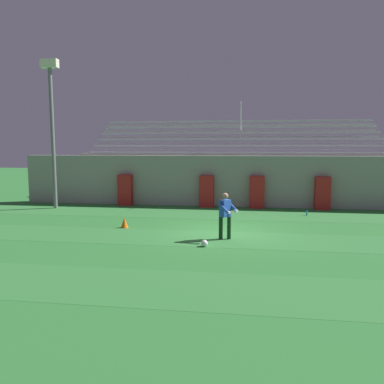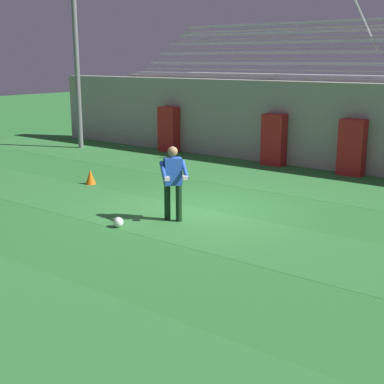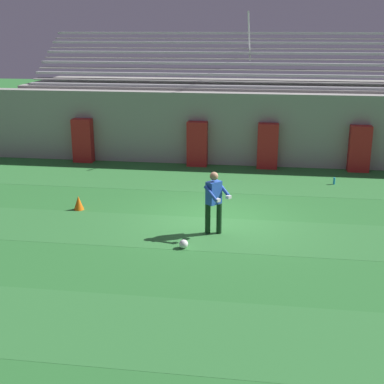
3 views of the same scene
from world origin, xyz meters
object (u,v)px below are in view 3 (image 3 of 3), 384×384
(goalkeeper, at_px, (214,199))
(water_bottle, at_px, (334,181))
(padding_pillar_gate_left, at_px, (197,144))
(traffic_cone, at_px, (79,203))
(padding_pillar_gate_right, at_px, (268,146))
(soccer_ball, at_px, (184,244))
(padding_pillar_far_right, at_px, (359,149))
(padding_pillar_far_left, at_px, (83,141))

(goalkeeper, height_order, water_bottle, goalkeeper)
(water_bottle, bearing_deg, padding_pillar_gate_left, 159.01)
(traffic_cone, bearing_deg, padding_pillar_gate_right, 46.23)
(padding_pillar_gate_left, height_order, padding_pillar_gate_right, same)
(goalkeeper, height_order, traffic_cone, goalkeeper)
(goalkeeper, relative_size, soccer_ball, 7.59)
(padding_pillar_gate_right, distance_m, padding_pillar_far_right, 3.40)
(padding_pillar_far_left, relative_size, soccer_ball, 7.88)
(padding_pillar_far_left, xyz_separation_m, water_bottle, (9.66, -1.93, -0.75))
(padding_pillar_far_left, xyz_separation_m, padding_pillar_far_right, (10.74, 0.00, 0.00))
(padding_pillar_gate_left, distance_m, padding_pillar_far_right, 6.11)
(padding_pillar_far_left, xyz_separation_m, soccer_ball, (5.38, -8.19, -0.76))
(padding_pillar_gate_right, height_order, padding_pillar_far_left, same)
(padding_pillar_gate_left, height_order, soccer_ball, padding_pillar_gate_left)
(padding_pillar_gate_right, height_order, padding_pillar_far_right, same)
(padding_pillar_gate_left, distance_m, goalkeeper, 7.23)
(padding_pillar_gate_left, xyz_separation_m, goalkeeper, (1.39, -7.10, 0.09))
(padding_pillar_gate_left, bearing_deg, soccer_ball, -84.73)
(water_bottle, bearing_deg, padding_pillar_far_right, 60.93)
(padding_pillar_far_left, height_order, padding_pillar_far_right, same)
(padding_pillar_far_left, bearing_deg, goalkeeper, -49.74)
(padding_pillar_gate_right, relative_size, soccer_ball, 7.88)
(goalkeeper, height_order, soccer_ball, goalkeeper)
(padding_pillar_far_left, xyz_separation_m, traffic_cone, (1.83, -5.75, -0.66))
(padding_pillar_far_left, bearing_deg, soccer_ball, -56.72)
(goalkeeper, distance_m, water_bottle, 6.38)
(padding_pillar_far_right, xyz_separation_m, goalkeeper, (-4.73, -7.10, 0.09))
(goalkeeper, bearing_deg, padding_pillar_far_right, 56.32)
(padding_pillar_gate_left, bearing_deg, water_bottle, -20.99)
(padding_pillar_gate_left, relative_size, traffic_cone, 4.13)
(padding_pillar_far_right, bearing_deg, goalkeeper, -123.68)
(padding_pillar_gate_left, height_order, padding_pillar_far_left, same)
(padding_pillar_far_right, height_order, traffic_cone, padding_pillar_far_right)
(padding_pillar_gate_right, height_order, traffic_cone, padding_pillar_gate_right)
(traffic_cone, height_order, water_bottle, traffic_cone)
(padding_pillar_gate_right, height_order, goalkeeper, padding_pillar_gate_right)
(padding_pillar_gate_left, bearing_deg, goalkeeper, -78.94)
(padding_pillar_far_left, distance_m, traffic_cone, 6.07)
(goalkeeper, bearing_deg, water_bottle, 54.71)
(padding_pillar_gate_right, distance_m, water_bottle, 3.12)
(soccer_ball, bearing_deg, padding_pillar_far_right, 56.81)
(padding_pillar_gate_left, bearing_deg, traffic_cone, -115.93)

